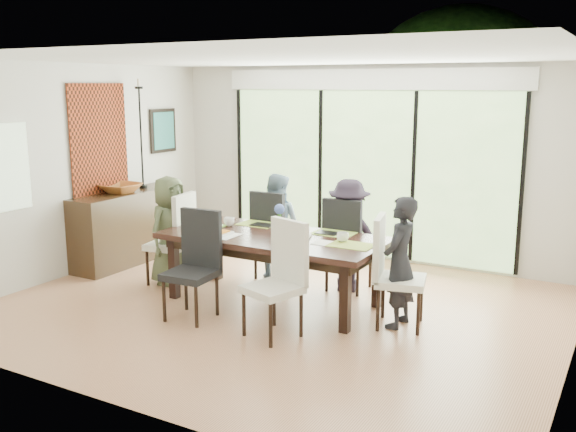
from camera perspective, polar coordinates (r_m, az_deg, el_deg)
The scene contains 60 objects.
floor at distance 7.19m, azimuth -0.99°, elevation -8.23°, with size 6.00×5.00×0.01m, color #995C3D.
ceiling at distance 6.76m, azimuth -1.07°, elevation 13.91°, with size 6.00×5.00×0.01m, color white.
wall_back at distance 9.08m, azimuth 7.02°, elevation 4.69°, with size 6.00×0.02×2.70m, color beige.
wall_front at distance 4.88m, azimuth -16.05°, elevation -1.70°, with size 6.00×0.02×2.70m, color white.
wall_left at distance 8.74m, azimuth -18.36°, elevation 3.91°, with size 0.02×5.00×2.70m, color beige.
glass_doors at distance 9.06m, azimuth 6.90°, elevation 3.72°, with size 4.20×0.02×2.30m, color #598C3F.
blinds_header at distance 8.97m, azimuth 7.08°, elevation 11.97°, with size 4.40×0.06×0.28m, color white.
mullion_a at distance 10.03m, azimuth -4.30°, elevation 4.54°, with size 0.05×0.04×2.30m, color black.
mullion_b at distance 9.34m, azimuth 2.90°, elevation 4.02°, with size 0.05×0.04×2.30m, color black.
mullion_c at distance 8.81m, azimuth 11.09°, elevation 3.36°, with size 0.05×0.04×2.30m, color black.
mullion_d at distance 8.49m, azimuth 20.10°, elevation 2.55°, with size 0.05×0.04×2.30m, color black.
deck at distance 10.15m, azimuth 8.74°, elevation -2.67°, with size 6.00×1.80×0.10m, color #4F2F22.
rail_top at distance 10.76m, azimuth 10.35°, elevation 1.37°, with size 6.00×0.08×0.06m, color brown.
foliage_left at distance 12.24m, azimuth 4.02°, elevation 6.96°, with size 3.20×3.20×3.20m, color #14380F.
foliage_mid at distance 12.03m, azimuth 14.91°, elevation 8.24°, with size 4.00×4.00×4.00m, color #14380F.
foliage_right at distance 10.96m, azimuth 22.84°, elevation 4.58°, with size 2.80×2.80×2.80m, color #14380F.
foliage_far at distance 12.99m, azimuth 11.35°, elevation 7.83°, with size 3.60×3.60×3.60m, color #14380F.
table_top at distance 7.16m, azimuth -1.31°, elevation -1.96°, with size 2.51×1.15×0.06m, color black.
table_apron at distance 7.19m, azimuth -1.30°, elevation -2.69°, with size 2.30×0.94×0.10m, color black.
table_leg_fl at distance 7.53m, azimuth -10.10°, elevation -4.56°, with size 0.09×0.09×0.72m, color black.
table_leg_fr at distance 6.43m, azimuth 5.11°, elevation -7.25°, with size 0.09×0.09×0.72m, color black.
table_leg_bl at distance 8.18m, azimuth -6.29°, elevation -3.12°, with size 0.09×0.09×0.72m, color black.
table_leg_br at distance 7.18m, azimuth 7.95°, elevation -5.27°, with size 0.09×0.09×0.72m, color black.
chair_left_end at distance 8.05m, azimuth -10.54°, elevation -1.92°, with size 0.48×0.48×1.15m, color silver, non-canonical shape.
chair_right_end at distance 6.60m, azimuth 10.03°, elevation -4.93°, with size 0.48×0.48×1.15m, color white, non-canonical shape.
chair_far_left at distance 8.14m, azimuth -0.98°, elevation -1.58°, with size 0.48×0.48×1.15m, color black, non-canonical shape.
chair_far_right at distance 7.70m, azimuth 5.47°, elevation -2.41°, with size 0.48×0.48×1.15m, color black, non-canonical shape.
chair_near_left at distance 6.79m, azimuth -8.71°, elevation -4.42°, with size 0.48×0.48×1.15m, color black, non-canonical shape.
chair_near_right at distance 6.24m, azimuth -1.41°, elevation -5.72°, with size 0.48×0.48×1.15m, color silver, non-canonical shape.
person_left_end at distance 8.02m, azimuth -10.45°, elevation -1.25°, with size 0.63×0.40×1.35m, color #4A5337.
person_right_end at distance 6.58m, azimuth 9.90°, elevation -4.08°, with size 0.63×0.40×1.35m, color black.
person_far_left at distance 8.10m, azimuth -1.06°, elevation -0.92°, with size 0.63×0.40×1.35m, color #718EA4.
person_far_right at distance 7.66m, azimuth 5.42°, elevation -1.72°, with size 0.63×0.40×1.35m, color black.
placemat_left at distance 7.67m, azimuth -7.43°, elevation -0.87°, with size 0.46×0.33×0.01m, color #7CB23F.
placemat_right at distance 6.73m, azimuth 5.68°, elevation -2.60°, with size 0.46×0.33×0.01m, color #90A33A.
placemat_far_l at distance 7.72m, azimuth -2.67°, elevation -0.71°, with size 0.46×0.33×0.01m, color #A0C245.
placemat_far_r at distance 7.25m, azimuth 4.05°, elevation -1.54°, with size 0.46×0.33×0.01m, color #9ABF44.
placemat_paper at distance 7.20m, azimuth -6.30°, elevation -1.67°, with size 0.46×0.33×0.01m, color white.
tablet_far_l at distance 7.62m, azimuth -2.23°, elevation -0.79°, with size 0.27×0.19×0.01m, color black.
tablet_far_r at distance 7.22m, azimuth 3.53°, elevation -1.51°, with size 0.25×0.18×0.01m, color black.
papers at distance 6.79m, azimuth 3.57°, elevation -2.45°, with size 0.31×0.23×0.00m, color white.
platter_base at distance 7.20m, azimuth -6.30°, elevation -1.54°, with size 0.27×0.27×0.03m, color white.
platter_snacks at distance 7.20m, azimuth -6.30°, elevation -1.40°, with size 0.21×0.21×0.01m, color #C46817.
vase at distance 7.16m, azimuth -0.76°, elevation -1.19°, with size 0.08×0.08×0.13m, color silver.
hyacinth_stems at distance 7.13m, azimuth -0.76°, elevation -0.21°, with size 0.04×0.04×0.17m, color #337226.
hyacinth_blooms at distance 7.11m, azimuth -0.77°, elevation 0.62°, with size 0.12×0.12×0.12m, color #4A62B9.
laptop at distance 7.53m, azimuth -7.27°, elevation -1.02°, with size 0.35×0.22×0.03m, color silver.
cup_a at distance 7.64m, azimuth -5.26°, elevation -0.52°, with size 0.13×0.13×0.10m, color white.
cup_b at distance 6.99m, azimuth -0.67°, elevation -1.64°, with size 0.10×0.10×0.10m, color white.
cup_c at distance 6.87m, azimuth 4.87°, elevation -1.89°, with size 0.13×0.13×0.10m, color white.
book at distance 7.08m, azimuth 0.64°, elevation -1.79°, with size 0.17×0.23×0.02m, color white.
sideboard at distance 9.15m, azimuth -14.05°, elevation -0.96°, with size 0.50×1.76×0.99m, color black.
bowl at distance 8.97m, azimuth -14.66°, elevation 2.40°, with size 0.52×0.52×0.13m, color brown.
candlestick_base at distance 9.30m, azimuth -12.74°, elevation 2.55°, with size 0.11×0.11×0.04m, color black.
candlestick_shaft at distance 9.22m, azimuth -12.93°, elevation 6.81°, with size 0.03×0.03×1.38m, color black.
candlestick_pan at distance 9.19m, azimuth -13.13°, elevation 11.05°, with size 0.11×0.11×0.03m, color black.
candle at distance 9.19m, azimuth -13.15°, elevation 11.46°, with size 0.04×0.04×0.11m, color silver.
tapestry at distance 8.95m, azimuth -16.44°, elevation 6.45°, with size 0.02×1.00×1.50m, color #9A3316.
art_frame at distance 9.90m, azimuth -11.05°, elevation 7.46°, with size 0.03×0.55×0.65m, color black.
art_canvas at distance 9.88m, azimuth -10.96°, elevation 7.46°, with size 0.01×0.45×0.55m, color #1B5957.
Camera 1 is at (3.41, -5.83, 2.44)m, focal length 40.00 mm.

